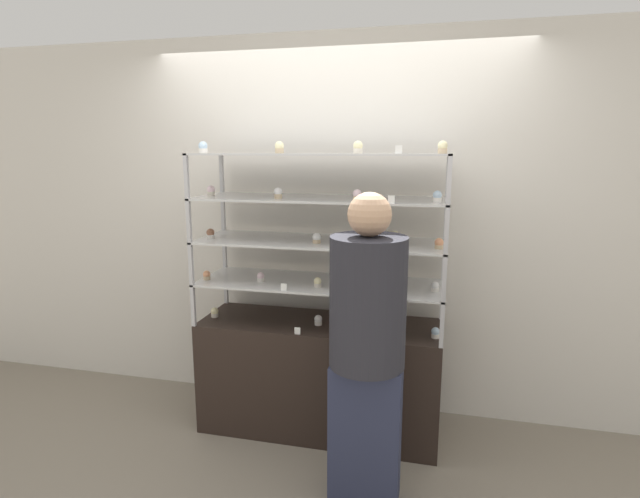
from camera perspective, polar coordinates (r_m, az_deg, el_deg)
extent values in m
plane|color=gray|center=(3.57, 0.00, -19.61)|extent=(20.00, 20.00, 0.00)
cube|color=silver|center=(3.50, 1.55, 2.51)|extent=(8.00, 0.05, 2.60)
cube|color=black|center=(3.40, 0.00, -14.26)|extent=(1.54, 0.52, 0.74)
cube|color=#B7B7BC|center=(3.68, -10.71, -4.06)|extent=(0.02, 0.02, 0.27)
cube|color=#B7B7BC|center=(3.37, 13.76, -5.61)|extent=(0.02, 0.02, 0.27)
cube|color=#B7B7BC|center=(3.25, -14.30, -6.27)|extent=(0.02, 0.02, 0.27)
cube|color=#B7B7BC|center=(2.89, 13.77, -8.43)|extent=(0.02, 0.02, 0.27)
cube|color=silver|center=(3.18, 0.00, -3.91)|extent=(1.54, 0.52, 0.01)
cube|color=#B7B7BC|center=(3.62, -10.86, 0.05)|extent=(0.02, 0.02, 0.27)
cube|color=#B7B7BC|center=(3.30, 13.98, -1.15)|extent=(0.02, 0.02, 0.27)
cube|color=#B7B7BC|center=(3.18, -14.54, -1.65)|extent=(0.02, 0.02, 0.27)
cube|color=#B7B7BC|center=(2.82, 14.02, -3.27)|extent=(0.02, 0.02, 0.27)
cube|color=silver|center=(3.12, 0.00, 0.86)|extent=(1.54, 0.52, 0.01)
cube|color=#B7B7BC|center=(3.58, -11.02, 4.27)|extent=(0.02, 0.02, 0.27)
cube|color=#B7B7BC|center=(3.26, 14.20, 3.47)|extent=(0.02, 0.02, 0.27)
cube|color=#B7B7BC|center=(3.13, -14.78, 3.14)|extent=(0.02, 0.02, 0.27)
cube|color=#B7B7BC|center=(2.76, 14.28, 2.12)|extent=(0.02, 0.02, 0.27)
cube|color=silver|center=(3.08, 0.00, 5.78)|extent=(1.54, 0.52, 0.01)
cube|color=#B7B7BC|center=(3.55, -11.18, 8.57)|extent=(0.02, 0.02, 0.27)
cube|color=#B7B7BC|center=(3.23, 14.43, 8.18)|extent=(0.02, 0.02, 0.27)
cube|color=#B7B7BC|center=(3.11, -15.03, 8.04)|extent=(0.02, 0.02, 0.27)
cube|color=#B7B7BC|center=(2.74, 14.56, 7.68)|extent=(0.02, 0.02, 0.27)
cube|color=silver|center=(3.06, 0.00, 10.78)|extent=(1.54, 0.52, 0.01)
cylinder|color=#C66660|center=(3.29, 2.61, -7.20)|extent=(0.16, 0.16, 0.10)
cylinder|color=silver|center=(3.27, 2.62, -6.18)|extent=(0.17, 0.17, 0.02)
cube|color=beige|center=(3.00, 6.70, 1.11)|extent=(0.21, 0.16, 0.06)
cube|color=#F4EAB2|center=(3.00, 6.72, 1.79)|extent=(0.21, 0.16, 0.01)
cylinder|color=beige|center=(3.42, -11.94, -7.39)|extent=(0.05, 0.05, 0.03)
sphere|color=#F4EAB2|center=(3.41, -11.95, -6.97)|extent=(0.05, 0.05, 0.05)
cylinder|color=white|center=(3.21, -0.29, -8.43)|extent=(0.05, 0.05, 0.03)
sphere|color=white|center=(3.20, -0.29, -7.98)|extent=(0.05, 0.05, 0.05)
cylinder|color=white|center=(3.07, 13.04, -9.63)|extent=(0.05, 0.05, 0.03)
sphere|color=silver|center=(3.06, 13.06, -9.16)|extent=(0.05, 0.05, 0.05)
cube|color=white|center=(3.05, -2.60, -9.34)|extent=(0.04, 0.00, 0.04)
cylinder|color=#CCB28C|center=(3.31, -12.81, -3.23)|extent=(0.04, 0.04, 0.02)
sphere|color=#E5996B|center=(3.31, -12.83, -2.82)|extent=(0.05, 0.05, 0.05)
cylinder|color=white|center=(3.21, -6.79, -3.51)|extent=(0.04, 0.04, 0.02)
sphere|color=silver|center=(3.20, -6.80, -3.08)|extent=(0.05, 0.05, 0.05)
cylinder|color=beige|center=(3.06, -0.28, -4.14)|extent=(0.04, 0.04, 0.02)
sphere|color=#F4EAB2|center=(3.06, -0.28, -3.69)|extent=(0.05, 0.05, 0.05)
cylinder|color=#CCB28C|center=(2.99, 6.45, -4.61)|extent=(0.04, 0.04, 0.02)
sphere|color=#F4EAB2|center=(2.98, 6.47, -4.15)|extent=(0.05, 0.05, 0.05)
cylinder|color=white|center=(3.04, 13.00, -4.53)|extent=(0.04, 0.04, 0.02)
sphere|color=white|center=(3.04, 13.02, -4.08)|extent=(0.05, 0.05, 0.05)
cube|color=white|center=(2.99, -4.17, -4.37)|extent=(0.04, 0.00, 0.04)
cylinder|color=white|center=(3.28, -12.39, 1.42)|extent=(0.05, 0.05, 0.02)
sphere|color=#8C5B42|center=(3.27, -12.41, 1.85)|extent=(0.05, 0.05, 0.05)
cylinder|color=#CCB28C|center=(3.03, -0.43, 0.89)|extent=(0.05, 0.05, 0.02)
sphere|color=white|center=(3.02, -0.43, 1.36)|extent=(0.05, 0.05, 0.05)
cylinder|color=#CCB28C|center=(2.94, 13.43, 0.25)|extent=(0.05, 0.05, 0.02)
sphere|color=#E5996B|center=(2.93, 13.46, 0.74)|extent=(0.05, 0.05, 0.05)
cube|color=white|center=(2.84, 3.00, 0.38)|extent=(0.04, 0.00, 0.04)
cylinder|color=beige|center=(3.27, -12.33, 6.19)|extent=(0.05, 0.05, 0.03)
sphere|color=silver|center=(3.27, -12.35, 6.67)|extent=(0.05, 0.05, 0.05)
cylinder|color=#CCB28C|center=(3.03, -4.80, 6.02)|extent=(0.05, 0.05, 0.03)
sphere|color=white|center=(3.03, -4.81, 6.54)|extent=(0.05, 0.05, 0.05)
cylinder|color=#CCB28C|center=(2.89, 4.28, 5.79)|extent=(0.05, 0.05, 0.03)
sphere|color=silver|center=(2.89, 4.29, 6.33)|extent=(0.05, 0.05, 0.05)
cylinder|color=white|center=(2.87, 13.24, 5.47)|extent=(0.05, 0.05, 0.03)
sphere|color=silver|center=(2.87, 13.27, 6.02)|extent=(0.05, 0.05, 0.05)
cube|color=white|center=(2.76, 8.15, 5.62)|extent=(0.04, 0.00, 0.04)
cylinder|color=white|center=(3.19, -13.21, 10.87)|extent=(0.05, 0.05, 0.03)
sphere|color=silver|center=(3.19, -13.23, 11.40)|extent=(0.05, 0.05, 0.05)
cylinder|color=#CCB28C|center=(3.04, -4.66, 11.12)|extent=(0.05, 0.05, 0.03)
sphere|color=#F4EAB2|center=(3.04, -4.67, 11.67)|extent=(0.05, 0.05, 0.05)
cylinder|color=beige|center=(2.89, 4.36, 11.12)|extent=(0.05, 0.05, 0.03)
sphere|color=#F4EAB2|center=(2.89, 4.37, 11.70)|extent=(0.05, 0.05, 0.05)
cylinder|color=#CCB28C|center=(2.92, 13.82, 10.84)|extent=(0.05, 0.05, 0.03)
sphere|color=#F4EAB2|center=(2.92, 13.85, 11.41)|extent=(0.05, 0.05, 0.05)
cube|color=white|center=(2.75, 8.97, 11.18)|extent=(0.04, 0.00, 0.04)
cube|color=#282D47|center=(2.79, 5.20, -20.17)|extent=(0.36, 0.20, 0.76)
cylinder|color=#26262D|center=(2.49, 5.49, -6.08)|extent=(0.38, 0.38, 0.66)
sphere|color=tan|center=(2.40, 5.69, 3.96)|extent=(0.21, 0.21, 0.21)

